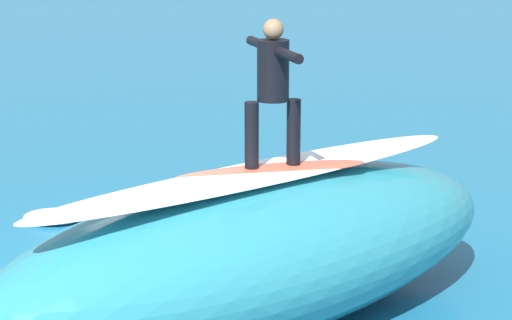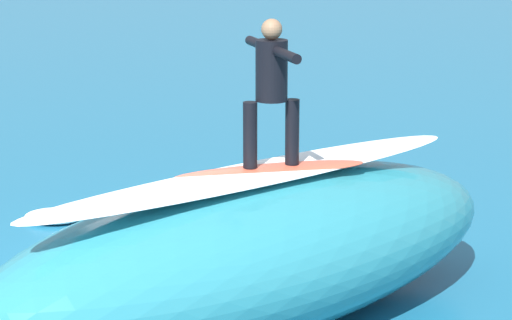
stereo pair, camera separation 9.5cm
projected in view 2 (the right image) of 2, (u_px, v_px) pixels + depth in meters
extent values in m
plane|color=#196084|center=(148.00, 270.00, 13.02)|extent=(120.00, 120.00, 0.00)
ellipsoid|color=teal|center=(258.00, 252.00, 11.12)|extent=(7.27, 3.80, 1.76)
ellipsoid|color=white|center=(258.00, 174.00, 10.89)|extent=(5.94, 1.98, 0.08)
ellipsoid|color=#E0563D|center=(271.00, 170.00, 11.00)|extent=(2.30, 0.84, 0.10)
cylinder|color=black|center=(250.00, 135.00, 10.82)|extent=(0.16, 0.16, 0.74)
cylinder|color=black|center=(292.00, 132.00, 10.97)|extent=(0.16, 0.16, 0.74)
cylinder|color=black|center=(272.00, 71.00, 10.72)|extent=(0.40, 0.40, 0.67)
sphere|color=#936B4C|center=(272.00, 29.00, 10.61)|extent=(0.23, 0.23, 0.23)
cylinder|color=black|center=(287.00, 55.00, 10.22)|extent=(0.20, 0.61, 0.11)
cylinder|color=black|center=(258.00, 44.00, 11.10)|extent=(0.20, 0.61, 0.11)
ellipsoid|color=yellow|center=(245.00, 206.00, 15.72)|extent=(1.61, 2.40, 0.07)
cylinder|color=black|center=(245.00, 196.00, 15.67)|extent=(0.59, 0.79, 0.27)
sphere|color=tan|center=(270.00, 197.00, 15.41)|extent=(0.19, 0.19, 0.19)
cylinder|color=black|center=(208.00, 194.00, 16.00)|extent=(0.40, 0.61, 0.12)
cylinder|color=black|center=(213.00, 192.00, 16.12)|extent=(0.40, 0.61, 0.12)
ellipsoid|color=white|center=(361.00, 248.00, 13.64)|extent=(1.16, 1.16, 0.16)
ellipsoid|color=white|center=(55.00, 216.00, 15.08)|extent=(1.19, 1.15, 0.14)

